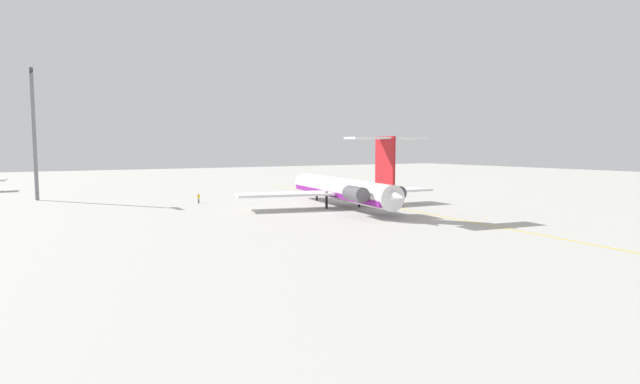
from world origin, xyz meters
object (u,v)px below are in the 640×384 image
safety_cone_wingtip (364,192)px  light_mast (34,129)px  ground_crew_near_nose (199,197)px  safety_cone_nose (245,197)px  ground_crew_near_tail (398,191)px  main_jetliner (343,189)px

safety_cone_wingtip → light_mast: 67.70m
ground_crew_near_nose → safety_cone_nose: 12.21m
safety_cone_wingtip → safety_cone_nose: bearing=83.7°
safety_cone_wingtip → light_mast: light_mast is taller
ground_crew_near_tail → light_mast: bearing=-95.1°
ground_crew_near_nose → safety_cone_wingtip: (2.06, -38.33, -0.88)m
safety_cone_wingtip → main_jetliner: bearing=137.4°
main_jetliner → safety_cone_nose: 25.39m
main_jetliner → ground_crew_near_tail: bearing=-52.7°
main_jetliner → safety_cone_nose: bearing=26.8°
main_jetliner → light_mast: light_mast is taller
light_mast → ground_crew_near_nose: bearing=-130.0°
safety_cone_nose → ground_crew_near_tail: bearing=-111.7°
light_mast → main_jetliner: bearing=-132.1°
ground_crew_near_nose → ground_crew_near_tail: size_ratio=1.10×
main_jetliner → ground_crew_near_nose: bearing=53.6°
safety_cone_wingtip → light_mast: (19.11, 63.55, 13.42)m
safety_cone_nose → safety_cone_wingtip: bearing=-96.3°
ground_crew_near_nose → safety_cone_nose: bearing=-37.5°
safety_cone_wingtip → light_mast: size_ratio=0.02×
ground_crew_near_nose → light_mast: 35.24m
main_jetliner → ground_crew_near_nose: (18.87, 19.07, -2.04)m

